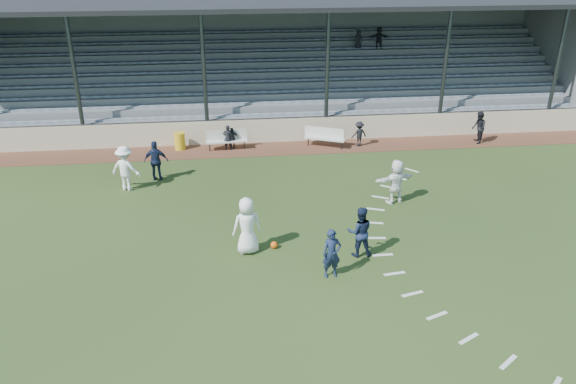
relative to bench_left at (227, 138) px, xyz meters
The scene contains 19 objects.
ground 10.91m from the bench_left, 79.05° to the right, with size 90.00×90.00×0.00m, color #283B18.
cinder_track 2.16m from the bench_left, ahead, with size 34.00×2.00×0.02m, color #512D20.
retaining_wall 2.24m from the bench_left, 22.35° to the left, with size 34.00×0.18×1.20m, color beige.
bench_left is the anchor object (origin of this frame).
bench_right 4.82m from the bench_left, ahead, with size 1.98×1.27×0.95m.
trash_bin 2.31m from the bench_left, behind, with size 0.52×0.52×0.83m, color gold.
football 9.95m from the bench_left, 81.84° to the right, with size 0.24×0.24×0.24m, color #D7540C.
player_white_lead 9.99m from the bench_left, 87.00° to the right, with size 0.95×0.62×1.95m, color white.
player_navy_lead 12.11m from the bench_left, 75.65° to the right, with size 0.58×0.38×1.59m, color #16203D.
player_navy_mid 11.37m from the bench_left, 68.66° to the right, with size 0.84×0.65×1.72m, color #16203D.
player_white_wing 6.05m from the bench_left, 133.68° to the right, with size 1.22×0.70×1.89m, color white.
player_navy_wing 4.62m from the bench_left, 131.06° to the right, with size 1.03×0.43×1.75m, color #16203D.
player_white_back 9.39m from the bench_left, 46.44° to the right, with size 1.65×0.53×1.78m, color white.
official 12.60m from the bench_left, ahead, with size 0.78×0.61×1.60m, color black.
sub_left_near 0.14m from the bench_left, 65.10° to the right, with size 0.46×0.30×1.25m, color black.
sub_left_far 0.27m from the bench_left, ahead, with size 0.64×0.27×1.09m, color black.
sub_right 6.54m from the bench_left, ahead, with size 0.81×0.46×1.25m, color black.
grandstand 6.15m from the bench_left, 69.54° to the left, with size 34.60×9.00×6.61m.
penalty_arc 12.37m from the bench_left, 59.94° to the right, with size 3.89×14.63×0.01m.
Camera 1 is at (-2.07, -15.48, 9.57)m, focal length 35.00 mm.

